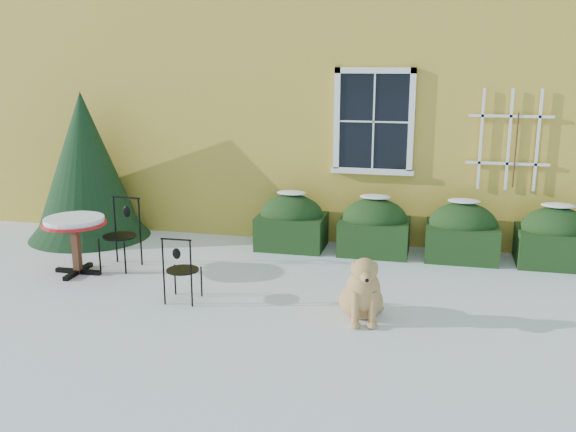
% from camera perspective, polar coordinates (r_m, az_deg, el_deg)
% --- Properties ---
extents(ground, '(80.00, 80.00, 0.00)m').
position_cam_1_polar(ground, '(7.80, -1.67, -8.16)').
color(ground, white).
rests_on(ground, ground).
extents(house, '(12.40, 8.40, 6.40)m').
position_cam_1_polar(house, '(14.12, 5.70, 14.98)').
color(house, gold).
rests_on(house, ground).
extents(hedge_row, '(4.95, 0.80, 0.91)m').
position_cam_1_polar(hedge_row, '(9.87, 11.44, -1.22)').
color(hedge_row, black).
rests_on(hedge_row, ground).
extents(evergreen_shrub, '(1.99, 1.99, 2.41)m').
position_cam_1_polar(evergreen_shrub, '(11.11, -17.49, 3.09)').
color(evergreen_shrub, black).
rests_on(evergreen_shrub, ground).
extents(bistro_table, '(0.87, 0.87, 0.80)m').
position_cam_1_polar(bistro_table, '(9.27, -18.44, -0.93)').
color(bistro_table, black).
rests_on(bistro_table, ground).
extents(patio_chair_near, '(0.40, 0.40, 0.84)m').
position_cam_1_polar(patio_chair_near, '(7.96, -9.45, -4.65)').
color(patio_chair_near, black).
rests_on(patio_chair_near, ground).
extents(patio_chair_far, '(0.49, 0.49, 1.00)m').
position_cam_1_polar(patio_chair_far, '(9.43, -14.60, -1.49)').
color(patio_chair_far, black).
rests_on(patio_chair_far, ground).
extents(dog, '(0.62, 0.92, 0.82)m').
position_cam_1_polar(dog, '(7.39, 6.63, -6.80)').
color(dog, tan).
rests_on(dog, ground).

